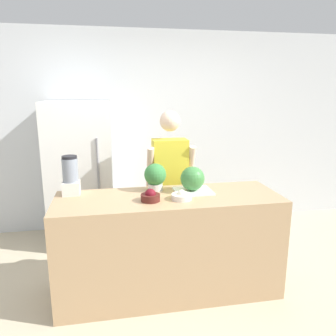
{
  "coord_description": "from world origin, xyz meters",
  "views": [
    {
      "loc": [
        -0.51,
        -2.37,
        1.83
      ],
      "look_at": [
        0.0,
        0.38,
        1.17
      ],
      "focal_mm": 35.0,
      "sensor_mm": 36.0,
      "label": 1
    }
  ],
  "objects_px": {
    "watermelon": "(192,179)",
    "potted_plant": "(155,176)",
    "refrigerator": "(80,173)",
    "person": "(170,185)",
    "bowl_cream": "(182,196)",
    "bowl_cherries": "(150,196)",
    "blender": "(71,176)"
  },
  "relations": [
    {
      "from": "person",
      "to": "refrigerator",
      "type": "bearing_deg",
      "value": 145.89
    },
    {
      "from": "potted_plant",
      "to": "blender",
      "type": "bearing_deg",
      "value": 179.03
    },
    {
      "from": "bowl_cream",
      "to": "potted_plant",
      "type": "relative_size",
      "value": 0.68
    },
    {
      "from": "refrigerator",
      "to": "bowl_cherries",
      "type": "height_order",
      "value": "refrigerator"
    },
    {
      "from": "person",
      "to": "bowl_cherries",
      "type": "xyz_separation_m",
      "value": [
        -0.3,
        -0.7,
        0.12
      ]
    },
    {
      "from": "refrigerator",
      "to": "blender",
      "type": "xyz_separation_m",
      "value": [
        0.01,
        -1.06,
        0.23
      ]
    },
    {
      "from": "bowl_cherries",
      "to": "bowl_cream",
      "type": "distance_m",
      "value": 0.27
    },
    {
      "from": "watermelon",
      "to": "potted_plant",
      "type": "height_order",
      "value": "potted_plant"
    },
    {
      "from": "bowl_cherries",
      "to": "bowl_cream",
      "type": "relative_size",
      "value": 0.93
    },
    {
      "from": "person",
      "to": "bowl_cream",
      "type": "distance_m",
      "value": 0.72
    },
    {
      "from": "person",
      "to": "watermelon",
      "type": "distance_m",
      "value": 0.56
    },
    {
      "from": "blender",
      "to": "bowl_cherries",
      "type": "bearing_deg",
      "value": -24.54
    },
    {
      "from": "person",
      "to": "bowl_cream",
      "type": "bearing_deg",
      "value": -92.62
    },
    {
      "from": "watermelon",
      "to": "bowl_cherries",
      "type": "height_order",
      "value": "watermelon"
    },
    {
      "from": "person",
      "to": "watermelon",
      "type": "xyz_separation_m",
      "value": [
        0.11,
        -0.51,
        0.2
      ]
    },
    {
      "from": "refrigerator",
      "to": "bowl_cherries",
      "type": "relative_size",
      "value": 10.5
    },
    {
      "from": "refrigerator",
      "to": "watermelon",
      "type": "bearing_deg",
      "value": -46.97
    },
    {
      "from": "bowl_cream",
      "to": "blender",
      "type": "height_order",
      "value": "blender"
    },
    {
      "from": "potted_plant",
      "to": "watermelon",
      "type": "bearing_deg",
      "value": -17.14
    },
    {
      "from": "bowl_cream",
      "to": "potted_plant",
      "type": "distance_m",
      "value": 0.37
    },
    {
      "from": "refrigerator",
      "to": "watermelon",
      "type": "height_order",
      "value": "refrigerator"
    },
    {
      "from": "watermelon",
      "to": "bowl_cherries",
      "type": "relative_size",
      "value": 1.36
    },
    {
      "from": "refrigerator",
      "to": "bowl_cherries",
      "type": "distance_m",
      "value": 1.53
    },
    {
      "from": "watermelon",
      "to": "potted_plant",
      "type": "bearing_deg",
      "value": 162.86
    },
    {
      "from": "watermelon",
      "to": "bowl_cream",
      "type": "bearing_deg",
      "value": -126.34
    },
    {
      "from": "blender",
      "to": "potted_plant",
      "type": "bearing_deg",
      "value": -0.97
    },
    {
      "from": "person",
      "to": "blender",
      "type": "bearing_deg",
      "value": -157.98
    },
    {
      "from": "bowl_cherries",
      "to": "blender",
      "type": "relative_size",
      "value": 0.46
    },
    {
      "from": "watermelon",
      "to": "bowl_cream",
      "type": "relative_size",
      "value": 1.27
    },
    {
      "from": "watermelon",
      "to": "blender",
      "type": "relative_size",
      "value": 0.63
    },
    {
      "from": "person",
      "to": "blender",
      "type": "distance_m",
      "value": 1.08
    },
    {
      "from": "refrigerator",
      "to": "person",
      "type": "relative_size",
      "value": 1.05
    }
  ]
}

